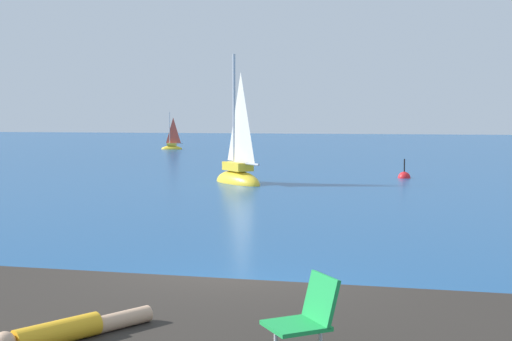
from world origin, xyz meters
The scene contains 8 objects.
ground_plane centered at (0.00, 0.00, 0.00)m, with size 160.00×160.00×0.00m, color navy.
boulder_seaward centered at (-0.11, -1.38, 0.00)m, with size 0.95×0.76×0.52m, color #2D2821.
boulder_inland centered at (1.25, -0.81, 0.00)m, with size 1.47×1.17×0.81m, color #2F241E.
sailboat_near centered at (-3.55, 17.89, 0.32)m, with size 2.82×2.98×5.83m.
sailboat_far centered at (-13.55, 41.89, 0.17)m, with size 1.72×0.68×3.14m.
person_sunbather centered at (-0.92, -3.99, 0.79)m, with size 1.15×1.50×0.25m.
beach_chair centered at (1.51, -4.14, 1.12)m, with size 0.76×0.73×0.80m.
marker_buoy centered at (3.30, 21.35, 0.01)m, with size 0.56×0.56×1.13m.
Camera 1 is at (2.13, -10.52, 3.00)m, focal length 49.52 mm.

